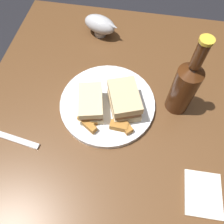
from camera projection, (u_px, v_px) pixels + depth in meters
name	position (u px, v px, depth m)	size (l,w,h in m)	color
ground_plane	(114.00, 184.00, 1.28)	(6.00, 6.00, 0.00)	black
dining_table	(115.00, 166.00, 0.96)	(1.07, 0.88, 0.74)	brown
plate	(107.00, 103.00, 0.68)	(0.29, 0.29, 0.02)	white
sandwich_half_left	(91.00, 104.00, 0.63)	(0.12, 0.09, 0.06)	beige
sandwich_half_right	(124.00, 101.00, 0.63)	(0.13, 0.11, 0.07)	#CCB284
potato_wedge_front	(125.00, 125.00, 0.62)	(0.05, 0.02, 0.02)	#AD702D
potato_wedge_middle	(96.00, 117.00, 0.64)	(0.05, 0.02, 0.01)	#AD702D
potato_wedge_back	(89.00, 125.00, 0.62)	(0.05, 0.02, 0.02)	#AD702D
potato_wedge_left_edge	(86.00, 122.00, 0.63)	(0.05, 0.02, 0.02)	#B77F33
potato_wedge_right_edge	(119.00, 124.00, 0.62)	(0.05, 0.02, 0.02)	#AD702D
gravy_boat	(100.00, 25.00, 0.80)	(0.10, 0.14, 0.07)	#B7B7BC
cider_bottle	(185.00, 86.00, 0.60)	(0.07, 0.07, 0.26)	#47230F
napkin	(203.00, 194.00, 0.55)	(0.11, 0.09, 0.01)	silver
fork	(10.00, 137.00, 0.63)	(0.18, 0.02, 0.01)	silver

